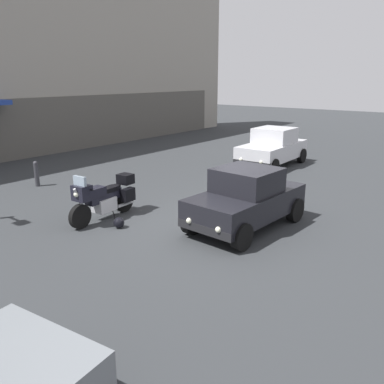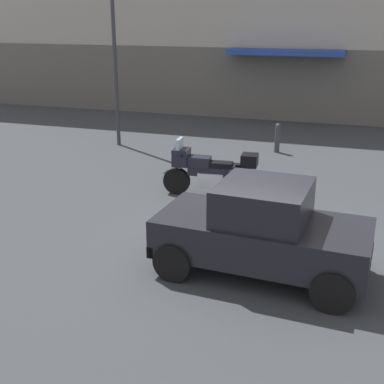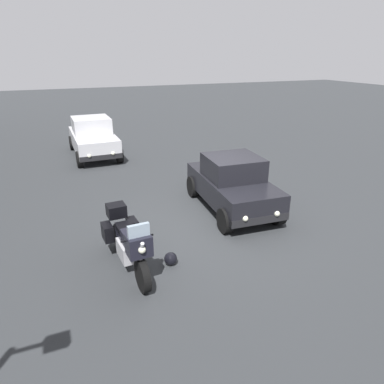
{
  "view_description": "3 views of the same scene",
  "coord_description": "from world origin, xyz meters",
  "px_view_note": "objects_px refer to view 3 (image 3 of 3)",
  "views": [
    {
      "loc": [
        -8.12,
        -5.66,
        3.75
      ],
      "look_at": [
        -0.26,
        0.41,
        0.89
      ],
      "focal_mm": 37.44,
      "sensor_mm": 36.0,
      "label": 1
    },
    {
      "loc": [
        1.69,
        -8.38,
        4.09
      ],
      "look_at": [
        -1.2,
        0.49,
        0.82
      ],
      "focal_mm": 47.79,
      "sensor_mm": 36.0,
      "label": 2
    },
    {
      "loc": [
        -7.59,
        3.69,
        4.19
      ],
      "look_at": [
        -0.4,
        0.74,
        1.06
      ],
      "focal_mm": 32.4,
      "sensor_mm": 36.0,
      "label": 3
    }
  ],
  "objects_px": {
    "helmet": "(171,259)",
    "car_hatchback_near": "(93,137)",
    "motorcycle": "(129,241)",
    "car_compact_side": "(232,184)"
  },
  "relations": [
    {
      "from": "helmet",
      "to": "car_hatchback_near",
      "type": "relative_size",
      "value": 0.07
    },
    {
      "from": "motorcycle",
      "to": "helmet",
      "type": "bearing_deg",
      "value": 70.03
    },
    {
      "from": "motorcycle",
      "to": "car_compact_side",
      "type": "height_order",
      "value": "car_compact_side"
    },
    {
      "from": "car_hatchback_near",
      "to": "car_compact_side",
      "type": "xyz_separation_m",
      "value": [
        -7.21,
        -2.88,
        -0.04
      ]
    },
    {
      "from": "motorcycle",
      "to": "car_hatchback_near",
      "type": "height_order",
      "value": "car_hatchback_near"
    },
    {
      "from": "motorcycle",
      "to": "car_compact_side",
      "type": "distance_m",
      "value": 3.82
    },
    {
      "from": "helmet",
      "to": "car_compact_side",
      "type": "height_order",
      "value": "car_compact_side"
    },
    {
      "from": "car_hatchback_near",
      "to": "car_compact_side",
      "type": "height_order",
      "value": "car_hatchback_near"
    },
    {
      "from": "helmet",
      "to": "car_hatchback_near",
      "type": "bearing_deg",
      "value": 2.05
    },
    {
      "from": "helmet",
      "to": "car_compact_side",
      "type": "distance_m",
      "value": 3.32
    }
  ]
}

